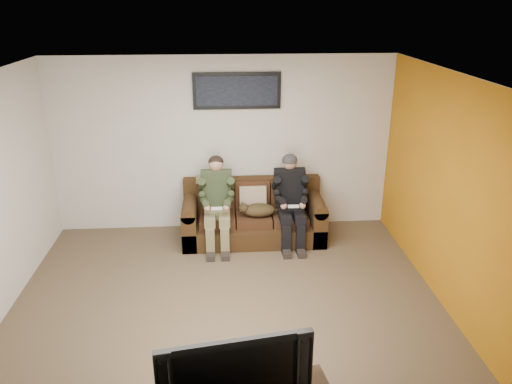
{
  "coord_description": "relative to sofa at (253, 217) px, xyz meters",
  "views": [
    {
      "loc": [
        -0.02,
        -4.88,
        3.34
      ],
      "look_at": [
        0.41,
        1.2,
        0.95
      ],
      "focal_mm": 35.0,
      "sensor_mm": 36.0,
      "label": 1
    }
  ],
  "objects": [
    {
      "name": "ceiling",
      "position": [
        -0.41,
        -1.82,
        2.29
      ],
      "size": [
        5.0,
        5.0,
        0.0
      ],
      "primitive_type": "plane",
      "rotation": [
        3.14,
        0.0,
        0.0
      ],
      "color": "silver",
      "rests_on": "ground"
    },
    {
      "name": "throw_pillow",
      "position": [
        -0.0,
        0.04,
        0.28
      ],
      "size": [
        0.39,
        0.19,
        0.39
      ],
      "primitive_type": "cube",
      "rotation": [
        -0.21,
        0.0,
        0.0
      ],
      "color": "tan",
      "rests_on": "sofa"
    },
    {
      "name": "person_right",
      "position": [
        0.52,
        -0.17,
        0.39
      ],
      "size": [
        0.51,
        0.86,
        1.27
      ],
      "color": "black",
      "rests_on": "sofa"
    },
    {
      "name": "sofa",
      "position": [
        0.0,
        0.0,
        0.0
      ],
      "size": [
        2.04,
        0.88,
        0.83
      ],
      "color": "#382411",
      "rests_on": "ground"
    },
    {
      "name": "floor",
      "position": [
        -0.41,
        -1.82,
        -0.31
      ],
      "size": [
        5.0,
        5.0,
        0.0
      ],
      "primitive_type": "plane",
      "color": "brown",
      "rests_on": "ground"
    },
    {
      "name": "accent_wall_right",
      "position": [
        2.08,
        -1.82,
        0.99
      ],
      "size": [
        0.0,
        4.5,
        4.5
      ],
      "primitive_type": "plane",
      "rotation": [
        1.57,
        0.0,
        -1.57
      ],
      "color": "#B87112",
      "rests_on": "ground"
    },
    {
      "name": "wall_front",
      "position": [
        -0.41,
        -4.07,
        0.99
      ],
      "size": [
        5.0,
        0.0,
        5.0
      ],
      "primitive_type": "plane",
      "rotation": [
        -1.57,
        0.0,
        0.0
      ],
      "color": "beige",
      "rests_on": "ground"
    },
    {
      "name": "wall_right",
      "position": [
        2.09,
        -1.82,
        0.99
      ],
      "size": [
        0.0,
        4.5,
        4.5
      ],
      "primitive_type": "plane",
      "rotation": [
        1.57,
        0.0,
        -1.57
      ],
      "color": "beige",
      "rests_on": "ground"
    },
    {
      "name": "framed_poster",
      "position": [
        -0.2,
        0.39,
        1.79
      ],
      "size": [
        1.25,
        0.05,
        0.52
      ],
      "color": "black",
      "rests_on": "wall_back"
    },
    {
      "name": "television",
      "position": [
        -0.39,
        -3.77,
        0.5
      ],
      "size": [
        1.14,
        0.32,
        0.65
      ],
      "primitive_type": "imported",
      "rotation": [
        0.0,
        0.0,
        0.16
      ],
      "color": "black",
      "rests_on": "tv_stand"
    },
    {
      "name": "cat",
      "position": [
        0.05,
        -0.2,
        0.19
      ],
      "size": [
        0.66,
        0.26,
        0.24
      ],
      "color": "#4C3A1D",
      "rests_on": "sofa"
    },
    {
      "name": "wall_back",
      "position": [
        -0.41,
        0.43,
        0.99
      ],
      "size": [
        5.0,
        0.0,
        5.0
      ],
      "primitive_type": "plane",
      "rotation": [
        1.57,
        0.0,
        0.0
      ],
      "color": "beige",
      "rests_on": "ground"
    },
    {
      "name": "throw_blanket",
      "position": [
        -0.62,
        0.26,
        0.52
      ],
      "size": [
        0.42,
        0.2,
        0.07
      ],
      "primitive_type": "cube",
      "color": "tan",
      "rests_on": "sofa"
    },
    {
      "name": "person_left",
      "position": [
        -0.52,
        -0.17,
        0.39
      ],
      "size": [
        0.51,
        0.87,
        1.26
      ],
      "color": "olive",
      "rests_on": "sofa"
    }
  ]
}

